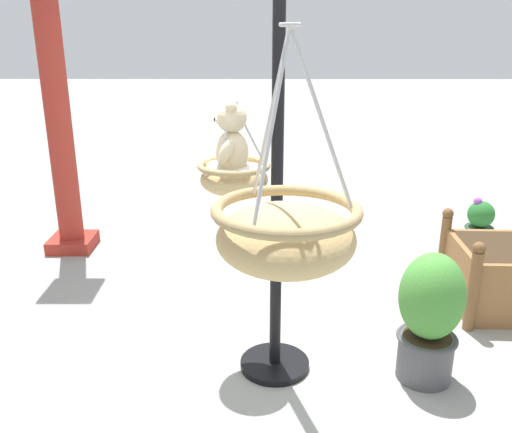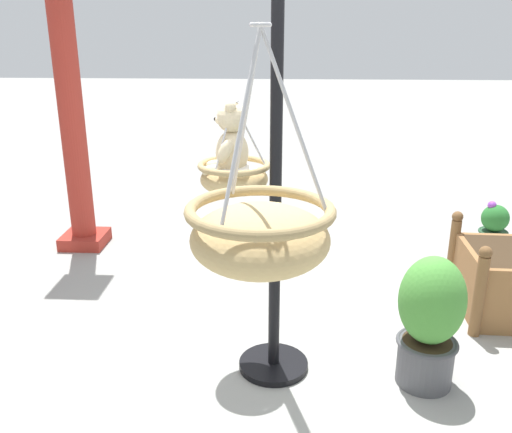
# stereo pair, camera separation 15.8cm
# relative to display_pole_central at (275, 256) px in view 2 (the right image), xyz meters

# --- Properties ---
(ground_plane) EXTENTS (40.00, 40.00, 0.00)m
(ground_plane) POSITION_rel_display_pole_central_xyz_m (0.16, 0.03, -0.78)
(ground_plane) COLOR gray
(display_pole_central) EXTENTS (0.44, 0.44, 2.48)m
(display_pole_central) POSITION_rel_display_pole_central_xyz_m (0.00, 0.00, 0.00)
(display_pole_central) COLOR black
(display_pole_central) RESTS_ON ground
(hanging_basket_with_teddy) EXTENTS (0.43, 0.43, 0.56)m
(hanging_basket_with_teddy) POSITION_rel_display_pole_central_xyz_m (0.15, 0.25, 0.45)
(hanging_basket_with_teddy) COLOR tan
(teddy_bear) EXTENTS (0.31, 0.27, 0.45)m
(teddy_bear) POSITION_rel_display_pole_central_xyz_m (0.15, 0.27, 0.64)
(teddy_bear) COLOR beige
(hanging_basket_left_high) EXTENTS (0.46, 0.46, 0.73)m
(hanging_basket_left_high) POSITION_rel_display_pole_central_xyz_m (-1.43, 0.02, 0.69)
(hanging_basket_left_high) COLOR tan
(greenhouse_pillar_left) EXTENTS (0.44, 0.44, 2.93)m
(greenhouse_pillar_left) POSITION_rel_display_pole_central_xyz_m (1.98, 1.92, 0.64)
(greenhouse_pillar_left) COLOR #9E2D23
(greenhouse_pillar_left) RESTS_ON ground
(wooden_planter_box) EXTENTS (0.84, 0.81, 0.68)m
(wooden_planter_box) POSITION_rel_display_pole_central_xyz_m (0.82, -1.77, -0.50)
(wooden_planter_box) COLOR olive
(wooden_planter_box) RESTS_ON ground
(potted_plant_fern_front) EXTENTS (0.28, 0.28, 0.50)m
(potted_plant_fern_front) POSITION_rel_display_pole_central_xyz_m (2.04, -2.07, -0.54)
(potted_plant_fern_front) COLOR #2D5638
(potted_plant_fern_front) RESTS_ON ground
(potted_plant_bushy_green) EXTENTS (0.39, 0.39, 0.83)m
(potted_plant_bushy_green) POSITION_rel_display_pole_central_xyz_m (-0.11, -0.92, -0.34)
(potted_plant_bushy_green) COLOR #4C4C51
(potted_plant_bushy_green) RESTS_ON ground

